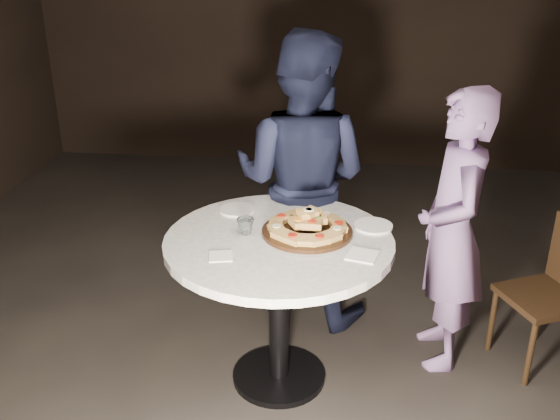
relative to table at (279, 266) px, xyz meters
name	(u,v)px	position (x,y,z in m)	size (l,w,h in m)	color
floor	(303,368)	(0.12, 0.10, -0.69)	(7.00, 7.00, 0.00)	black
table	(279,266)	(0.00, 0.00, 0.00)	(1.21, 1.21, 0.85)	black
serving_board	(307,232)	(0.13, 0.07, 0.17)	(0.45, 0.45, 0.02)	black
focaccia_pile	(308,224)	(0.14, 0.07, 0.21)	(0.40, 0.41, 0.11)	#AF8444
plate_left	(237,210)	(-0.27, 0.31, 0.16)	(0.19, 0.19, 0.01)	white
plate_right	(373,226)	(0.46, 0.19, 0.16)	(0.20, 0.20, 0.01)	white
water_glass	(245,226)	(-0.17, 0.03, 0.20)	(0.09, 0.09, 0.08)	silver
napkin_near	(221,256)	(-0.24, -0.22, 0.16)	(0.11, 0.11, 0.01)	white
napkin_far	(362,255)	(0.41, -0.14, 0.16)	(0.14, 0.14, 0.01)	white
chair_far	(307,212)	(0.05, 1.23, -0.24)	(0.37, 0.39, 0.79)	black
chair_right	(557,285)	(1.48, 0.36, -0.22)	(0.53, 0.52, 0.83)	black
diner_navy	(301,181)	(0.05, 0.72, 0.19)	(0.86, 0.67, 1.77)	black
diner_teal	(452,233)	(0.89, 0.33, 0.08)	(0.57, 0.37, 1.56)	#7C639D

